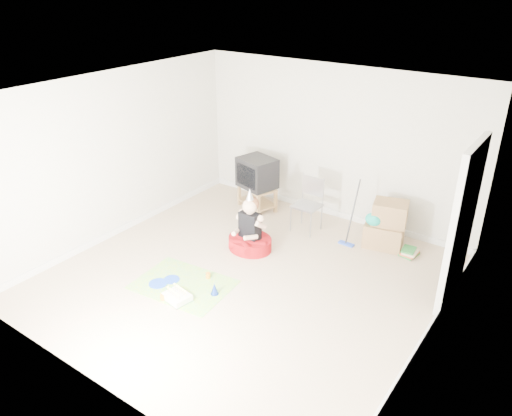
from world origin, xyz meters
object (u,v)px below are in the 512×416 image
Objects in this scene: tv_stand at (257,195)px; crt_tv at (257,173)px; folding_chair at (307,206)px; cardboard_boxes at (386,225)px; seated_woman at (250,236)px; birthday_cake at (177,297)px.

crt_tv is at bearing -90.00° from tv_stand.
crt_tv is 0.67× the size of folding_chair.
tv_stand is 2.40m from cardboard_boxes.
seated_woman is at bearing -111.04° from folding_chair.
seated_woman is (0.75, -1.25, -0.47)m from crt_tv.
cardboard_boxes reaches higher than birthday_cake.
tv_stand is 1.07× the size of cardboard_boxes.
folding_chair is at bearing -11.04° from tv_stand.
seated_woman is 1.65m from birthday_cake.
crt_tv reaches higher than tv_stand.
cardboard_boxes is (2.40, 0.04, -0.34)m from crt_tv.
tv_stand is 0.86× the size of folding_chair.
crt_tv is 2.42m from cardboard_boxes.
seated_woman is at bearing -141.89° from cardboard_boxes.
crt_tv reaches higher than folding_chair.
folding_chair is 1.24× the size of cardboard_boxes.
seated_woman is 2.69× the size of birthday_cake.
birthday_cake is (-0.39, -2.67, -0.40)m from folding_chair.
cardboard_boxes is 2.10m from seated_woman.
tv_stand reaches higher than birthday_cake.
seated_woman is at bearing -44.12° from crt_tv.
folding_chair is 1.29m from cardboard_boxes.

